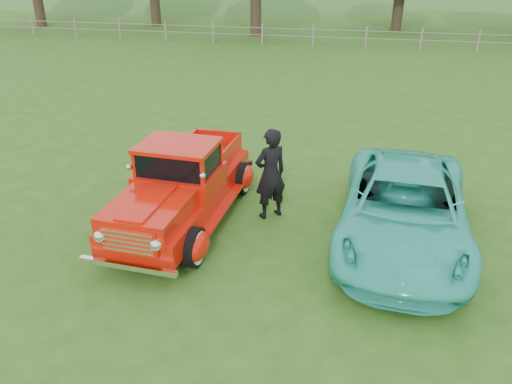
# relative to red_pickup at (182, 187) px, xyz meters

# --- Properties ---
(ground) EXTENTS (140.00, 140.00, 0.00)m
(ground) POSITION_rel_red_pickup_xyz_m (0.70, -1.03, -0.80)
(ground) COLOR #294E14
(ground) RESTS_ON ground
(distant_hills) EXTENTS (116.00, 60.00, 18.00)m
(distant_hills) POSITION_rel_red_pickup_xyz_m (-3.39, 58.43, -5.34)
(distant_hills) COLOR #335E22
(distant_hills) RESTS_ON ground
(fence_line) EXTENTS (48.00, 0.12, 1.20)m
(fence_line) POSITION_rel_red_pickup_xyz_m (0.70, 20.97, -0.19)
(fence_line) COLOR slate
(fence_line) RESTS_ON ground
(red_pickup) EXTENTS (2.46, 5.08, 1.78)m
(red_pickup) POSITION_rel_red_pickup_xyz_m (0.00, 0.00, 0.00)
(red_pickup) COLOR black
(red_pickup) RESTS_ON ground
(teal_sedan) EXTENTS (2.76, 5.36, 1.45)m
(teal_sedan) POSITION_rel_red_pickup_xyz_m (4.51, 0.06, -0.07)
(teal_sedan) COLOR #2FBCA8
(teal_sedan) RESTS_ON ground
(man) EXTENTS (0.87, 0.84, 2.00)m
(man) POSITION_rel_red_pickup_xyz_m (1.78, 0.55, 0.21)
(man) COLOR black
(man) RESTS_ON ground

